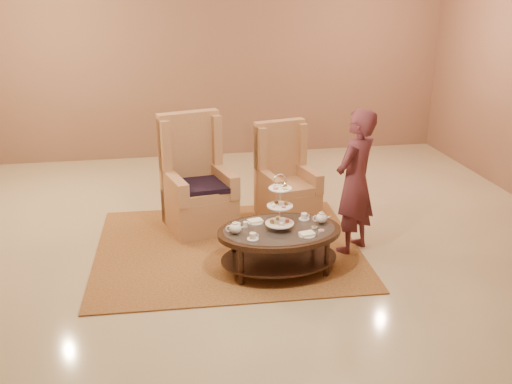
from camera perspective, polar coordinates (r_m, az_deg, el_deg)
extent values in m
plane|color=beige|center=(6.43, -0.40, -6.30)|extent=(8.00, 8.00, 0.00)
cube|color=beige|center=(6.43, -0.40, -6.30)|extent=(8.00, 8.00, 0.02)
cube|color=#8F654E|center=(9.78, -4.40, 13.68)|extent=(8.00, 0.04, 3.50)
cube|color=#A4763A|center=(6.58, -2.84, -5.58)|extent=(3.06, 2.58, 0.02)
cylinder|color=black|center=(5.73, -1.49, -7.48)|extent=(0.05, 0.05, 0.42)
cylinder|color=black|center=(5.93, 7.08, -6.62)|extent=(0.05, 0.05, 0.42)
cylinder|color=black|center=(6.14, -2.26, -5.48)|extent=(0.05, 0.05, 0.42)
cylinder|color=black|center=(6.32, 5.76, -4.75)|extent=(0.05, 0.05, 0.42)
cylinder|color=white|center=(5.79, 2.40, -1.30)|extent=(0.01, 0.01, 0.53)
torus|color=white|center=(5.70, 2.44, 1.18)|extent=(0.14, 0.01, 0.14)
cylinder|color=white|center=(5.87, 2.37, -3.13)|extent=(0.31, 0.31, 0.01)
cylinder|color=white|center=(5.80, 2.40, -1.40)|extent=(0.27, 0.27, 0.01)
cylinder|color=white|center=(5.73, 2.43, 0.37)|extent=(0.24, 0.24, 0.01)
cylinder|color=#C66569|center=(5.88, 3.15, -2.86)|extent=(0.04, 0.04, 0.03)
cylinder|color=tan|center=(5.93, 2.19, -2.62)|extent=(0.04, 0.04, 0.03)
cylinder|color=brown|center=(5.84, 1.60, -2.99)|extent=(0.04, 0.04, 0.03)
cylinder|color=white|center=(5.79, 2.57, -3.24)|extent=(0.04, 0.04, 0.03)
ellipsoid|color=tan|center=(5.82, 3.02, -1.08)|extent=(0.05, 0.05, 0.03)
ellipsoid|color=brown|center=(5.85, 2.03, -0.97)|extent=(0.05, 0.05, 0.03)
ellipsoid|color=white|center=(5.75, 1.78, -1.33)|extent=(0.05, 0.05, 0.03)
ellipsoid|color=#C66569|center=(5.73, 2.78, -1.44)|extent=(0.05, 0.05, 0.03)
cube|color=brown|center=(5.77, 2.86, 0.67)|extent=(0.05, 0.03, 0.02)
cube|color=white|center=(5.76, 1.95, 0.67)|extent=(0.05, 0.03, 0.02)
cube|color=#C66569|center=(5.68, 2.00, 0.36)|extent=(0.05, 0.03, 0.02)
cube|color=tan|center=(5.68, 2.91, 0.36)|extent=(0.05, 0.03, 0.02)
ellipsoid|color=white|center=(5.77, -2.10, -3.63)|extent=(0.13, 0.13, 0.10)
cylinder|color=white|center=(5.74, -2.10, -3.15)|extent=(0.06, 0.06, 0.01)
sphere|color=white|center=(5.74, -2.11, -3.02)|extent=(0.02, 0.02, 0.02)
cone|color=white|center=(5.78, -1.32, -3.52)|extent=(0.08, 0.03, 0.05)
torus|color=white|center=(5.76, -2.72, -3.68)|extent=(0.07, 0.01, 0.07)
ellipsoid|color=white|center=(6.04, 6.56, -2.60)|extent=(0.13, 0.13, 0.10)
cylinder|color=white|center=(6.02, 6.58, -2.14)|extent=(0.06, 0.06, 0.01)
sphere|color=white|center=(6.01, 6.59, -2.02)|extent=(0.02, 0.02, 0.02)
cone|color=white|center=(6.06, 7.28, -2.50)|extent=(0.08, 0.03, 0.05)
torus|color=white|center=(6.02, 5.98, -2.66)|extent=(0.07, 0.01, 0.07)
cylinder|color=white|center=(5.66, -0.31, -4.70)|extent=(0.12, 0.12, 0.01)
cylinder|color=white|center=(5.65, -0.32, -4.40)|extent=(0.07, 0.07, 0.06)
torus|color=white|center=(5.65, 0.09, -4.36)|extent=(0.04, 0.01, 0.04)
cylinder|color=white|center=(6.14, 4.83, -2.69)|extent=(0.12, 0.12, 0.01)
cylinder|color=white|center=(6.13, 4.84, -2.41)|extent=(0.07, 0.07, 0.06)
torus|color=white|center=(6.14, 5.20, -2.38)|extent=(0.04, 0.01, 0.04)
cylinder|color=white|center=(6.04, -0.07, -3.02)|extent=(0.17, 0.17, 0.01)
cube|color=white|center=(6.03, -0.07, -2.89)|extent=(0.17, 0.14, 0.02)
cylinder|color=white|center=(5.77, 5.13, -4.30)|extent=(0.17, 0.17, 0.01)
cube|color=white|center=(5.76, 5.13, -4.17)|extent=(0.17, 0.14, 0.02)
cylinder|color=white|center=(5.91, -1.08, -3.27)|extent=(0.05, 0.05, 0.06)
cylinder|color=white|center=(5.87, 6.55, -3.86)|extent=(0.06, 0.06, 0.01)
cylinder|color=#C66569|center=(5.86, 6.55, -3.76)|extent=(0.04, 0.04, 0.01)
cylinder|color=white|center=(5.94, 5.88, -3.53)|extent=(0.06, 0.06, 0.01)
cylinder|color=brown|center=(5.93, 5.88, -3.43)|extent=(0.04, 0.04, 0.01)
cylinder|color=white|center=(5.99, -1.83, -3.21)|extent=(0.06, 0.06, 0.01)
cylinder|color=white|center=(5.98, -1.83, -3.11)|extent=(0.04, 0.04, 0.01)
cube|color=tan|center=(7.04, -5.63, -1.90)|extent=(0.93, 0.93, 0.45)
cube|color=tan|center=(6.89, -5.56, 0.10)|extent=(0.79, 0.79, 0.11)
cube|color=tan|center=(7.16, -6.61, 2.48)|extent=(0.77, 0.34, 1.40)
cube|color=tan|center=(6.94, -9.14, 4.56)|extent=(0.17, 0.26, 0.65)
cube|color=tan|center=(7.13, -4.13, 5.21)|extent=(0.17, 0.26, 0.65)
cube|color=tan|center=(6.77, -8.08, 0.39)|extent=(0.30, 0.69, 0.28)
cube|color=tan|center=(6.97, -3.17, 1.14)|extent=(0.30, 0.69, 0.28)
cube|color=black|center=(6.84, -5.49, 0.60)|extent=(0.66, 0.61, 0.06)
cube|color=tan|center=(7.33, 3.18, -1.16)|extent=(0.79, 0.79, 0.40)
cube|color=tan|center=(7.20, 3.38, 0.53)|extent=(0.67, 0.67, 0.09)
cube|color=tan|center=(7.42, 2.32, 2.54)|extent=(0.67, 0.27, 1.23)
cube|color=tan|center=(7.19, 0.43, 4.34)|extent=(0.14, 0.22, 0.57)
cube|color=tan|center=(7.42, 4.47, 4.79)|extent=(0.14, 0.22, 0.57)
cube|color=tan|center=(7.06, 1.39, 0.81)|extent=(0.24, 0.61, 0.25)
cube|color=tan|center=(7.29, 5.33, 1.36)|extent=(0.24, 0.61, 0.25)
imported|color=#58262D|center=(6.33, 9.88, 0.98)|extent=(0.71, 0.68, 1.63)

